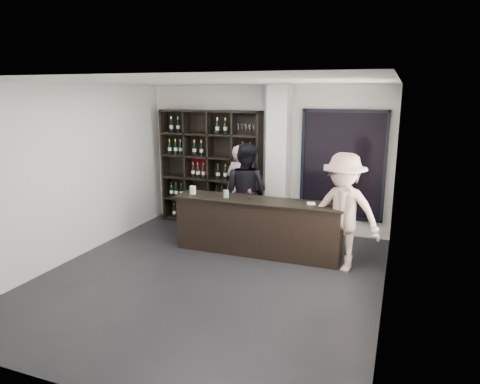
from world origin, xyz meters
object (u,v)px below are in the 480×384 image
at_px(taster_pink, 240,187).
at_px(wine_shelf, 211,168).
at_px(tasting_counter, 258,227).
at_px(customer, 343,212).
at_px(taster_black, 246,192).

bearing_deg(taster_pink, wine_shelf, -0.69).
bearing_deg(tasting_counter, wine_shelf, 137.66).
xyz_separation_m(tasting_counter, customer, (1.45, -0.17, 0.45)).
height_order(tasting_counter, customer, customer).
height_order(taster_pink, customer, customer).
relative_size(tasting_counter, taster_black, 1.59).
bearing_deg(taster_black, taster_pink, -46.37).
relative_size(taster_pink, taster_black, 0.94).
distance_m(wine_shelf, taster_black, 1.30).
relative_size(wine_shelf, tasting_counter, 0.82).
height_order(taster_black, customer, customer).
height_order(wine_shelf, tasting_counter, wine_shelf).
xyz_separation_m(tasting_counter, taster_black, (-0.45, 0.63, 0.44)).
bearing_deg(customer, taster_pink, 161.90).
height_order(tasting_counter, taster_black, taster_black).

